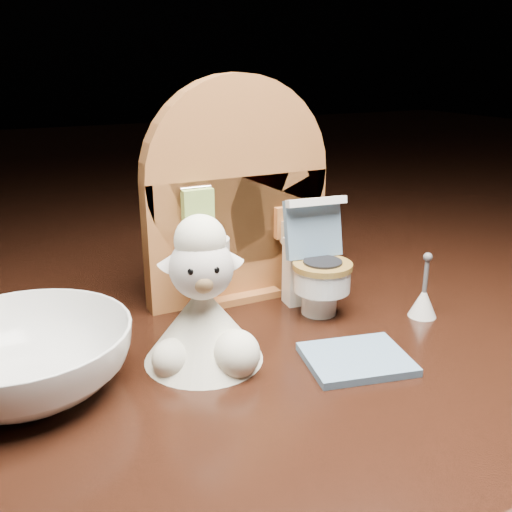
{
  "coord_description": "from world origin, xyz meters",
  "views": [
    {
      "loc": [
        -0.16,
        -0.28,
        0.16
      ],
      "look_at": [
        -0.01,
        0.02,
        0.05
      ],
      "focal_mm": 40.0,
      "sensor_mm": 36.0,
      "label": 1
    }
  ],
  "objects": [
    {
      "name": "backdrop_panel",
      "position": [
        -0.0,
        0.06,
        0.07
      ],
      "size": [
        0.13,
        0.05,
        0.15
      ],
      "color": "#A96432",
      "rests_on": "ground"
    },
    {
      "name": "toy_toilet",
      "position": [
        0.04,
        0.02,
        0.03
      ],
      "size": [
        0.04,
        0.05,
        0.08
      ],
      "rotation": [
        0.0,
        0.0,
        -0.11
      ],
      "color": "white",
      "rests_on": "ground"
    },
    {
      "name": "bath_mat",
      "position": [
        0.02,
        -0.05,
        0.0
      ],
      "size": [
        0.06,
        0.06,
        0.0
      ],
      "primitive_type": "cube",
      "rotation": [
        0.0,
        0.0,
        -0.22
      ],
      "color": "#5F80A0",
      "rests_on": "ground"
    },
    {
      "name": "toilet_brush",
      "position": [
        0.09,
        -0.02,
        0.01
      ],
      "size": [
        0.02,
        0.02,
        0.04
      ],
      "color": "white",
      "rests_on": "ground"
    },
    {
      "name": "plush_lamb",
      "position": [
        -0.06,
        -0.01,
        0.03
      ],
      "size": [
        0.07,
        0.07,
        0.09
      ],
      "rotation": [
        0.0,
        0.0,
        -0.29
      ],
      "color": "white",
      "rests_on": "ground"
    },
    {
      "name": "ceramic_bowl",
      "position": [
        -0.15,
        0.0,
        0.02
      ],
      "size": [
        0.12,
        0.12,
        0.03
      ],
      "primitive_type": "imported",
      "rotation": [
        0.0,
        0.0,
        0.17
      ],
      "color": "white",
      "rests_on": "ground"
    }
  ]
}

